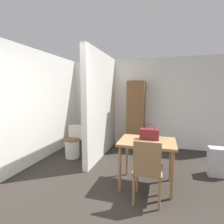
% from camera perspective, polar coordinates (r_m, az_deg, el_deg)
% --- Properties ---
extents(wall_back, '(4.96, 0.12, 2.50)m').
position_cam_1_polar(wall_back, '(5.15, 8.39, 2.97)').
color(wall_back, white).
rests_on(wall_back, ground_plane).
extents(wall_left, '(0.12, 4.29, 2.50)m').
position_cam_1_polar(wall_left, '(4.36, -22.70, 1.81)').
color(wall_left, white).
rests_on(wall_left, ground_plane).
extents(partition_wall, '(0.12, 2.01, 2.50)m').
position_cam_1_polar(partition_wall, '(4.28, -3.41, 2.25)').
color(partition_wall, white).
rests_on(partition_wall, ground_plane).
extents(dining_table, '(0.91, 0.68, 0.78)m').
position_cam_1_polar(dining_table, '(3.01, 11.38, -11.16)').
color(dining_table, '#997047').
rests_on(dining_table, ground_plane).
extents(wooden_chair, '(0.41, 0.41, 0.94)m').
position_cam_1_polar(wooden_chair, '(2.62, 11.50, -17.70)').
color(wooden_chair, '#997047').
rests_on(wooden_chair, ground_plane).
extents(toilet, '(0.37, 0.51, 0.74)m').
position_cam_1_polar(toilet, '(4.42, -12.46, -10.02)').
color(toilet, silver).
rests_on(toilet, ground_plane).
extents(handbag, '(0.32, 0.14, 0.27)m').
position_cam_1_polar(handbag, '(3.04, 12.13, -7.01)').
color(handbag, maroon).
rests_on(handbag, dining_table).
extents(wooden_cabinet, '(0.46, 0.47, 1.87)m').
position_cam_1_polar(wooden_cabinet, '(4.88, 7.80, -0.98)').
color(wooden_cabinet, brown).
rests_on(wooden_cabinet, ground_plane).
extents(space_heater, '(0.31, 0.23, 0.54)m').
position_cam_1_polar(space_heater, '(3.95, 31.08, -13.75)').
color(space_heater, '#BCBCC1').
rests_on(space_heater, ground_plane).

